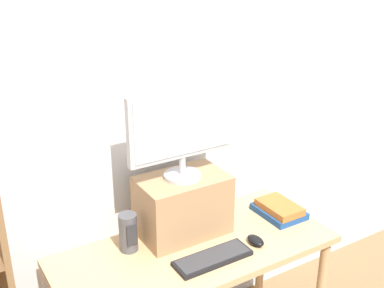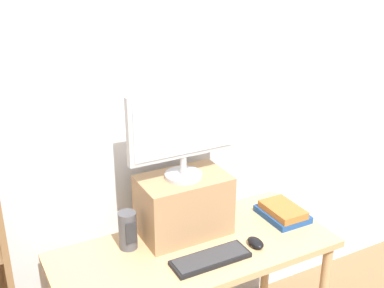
# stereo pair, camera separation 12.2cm
# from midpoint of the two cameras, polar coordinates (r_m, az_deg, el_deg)

# --- Properties ---
(back_wall) EXTENTS (7.00, 0.08, 2.60)m
(back_wall) POSITION_cam_midpoint_polar(r_m,az_deg,el_deg) (2.47, -2.75, 3.08)
(back_wall) COLOR silver
(back_wall) RESTS_ON ground_plane
(desk) EXTENTS (1.37, 0.60, 0.76)m
(desk) POSITION_cam_midpoint_polar(r_m,az_deg,el_deg) (2.43, 1.81, -13.97)
(desk) COLOR tan
(desk) RESTS_ON ground_plane
(riser_box) EXTENTS (0.44, 0.28, 0.31)m
(riser_box) POSITION_cam_midpoint_polar(r_m,az_deg,el_deg) (2.42, 0.46, -7.26)
(riser_box) COLOR #A87F56
(riser_box) RESTS_ON desk
(computer_monitor) EXTENTS (0.55, 0.18, 0.44)m
(computer_monitor) POSITION_cam_midpoint_polar(r_m,az_deg,el_deg) (2.24, 0.51, 1.78)
(computer_monitor) COLOR #B7B7BA
(computer_monitor) RESTS_ON riser_box
(keyboard) EXTENTS (0.38, 0.13, 0.02)m
(keyboard) POSITION_cam_midpoint_polar(r_m,az_deg,el_deg) (2.29, 3.78, -13.44)
(keyboard) COLOR black
(keyboard) RESTS_ON desk
(computer_mouse) EXTENTS (0.06, 0.10, 0.04)m
(computer_mouse) POSITION_cam_midpoint_polar(r_m,az_deg,el_deg) (2.41, 9.01, -11.49)
(computer_mouse) COLOR black
(computer_mouse) RESTS_ON desk
(book_stack) EXTENTS (0.20, 0.26, 0.07)m
(book_stack) POSITION_cam_midpoint_polar(r_m,az_deg,el_deg) (2.65, 12.00, -7.92)
(book_stack) COLOR navy
(book_stack) RESTS_ON desk
(desk_speaker) EXTENTS (0.09, 0.09, 0.19)m
(desk_speaker) POSITION_cam_midpoint_polar(r_m,az_deg,el_deg) (2.34, -6.11, -10.16)
(desk_speaker) COLOR #4C4C51
(desk_speaker) RESTS_ON desk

